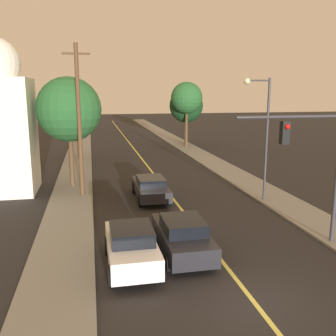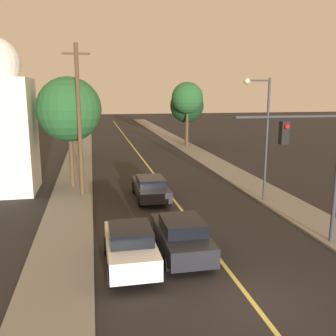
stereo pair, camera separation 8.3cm
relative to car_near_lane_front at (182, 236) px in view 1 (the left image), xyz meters
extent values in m
plane|color=black|center=(1.33, -3.93, -0.78)|extent=(200.00, 200.00, 0.00)
cube|color=black|center=(1.33, 32.07, -0.77)|extent=(9.51, 80.00, 0.01)
cube|color=#D1C14C|center=(1.33, 32.07, -0.76)|extent=(0.16, 76.00, 0.00)
cube|color=gray|center=(-4.67, 32.07, -0.72)|extent=(2.50, 80.00, 0.12)
cube|color=gray|center=(7.34, 32.07, -0.72)|extent=(2.50, 80.00, 0.12)
cube|color=black|center=(0.00, 0.03, -0.10)|extent=(1.74, 4.31, 0.72)
cube|color=black|center=(0.00, -0.14, 0.50)|extent=(1.54, 1.94, 0.48)
cylinder|color=black|center=(-0.83, 1.37, -0.46)|extent=(0.22, 0.62, 0.62)
cylinder|color=black|center=(0.83, 1.37, -0.46)|extent=(0.22, 0.62, 0.62)
cylinder|color=black|center=(-0.83, -1.30, -0.46)|extent=(0.22, 0.62, 0.62)
cylinder|color=black|center=(0.83, -1.30, -0.46)|extent=(0.22, 0.62, 0.62)
cube|color=black|center=(0.00, 8.01, -0.13)|extent=(1.74, 4.69, 0.61)
cube|color=black|center=(0.00, 7.83, 0.38)|extent=(1.53, 2.11, 0.42)
cylinder|color=black|center=(-0.83, 9.47, -0.44)|extent=(0.22, 0.68, 0.68)
cylinder|color=black|center=(0.83, 9.47, -0.44)|extent=(0.22, 0.68, 0.68)
cylinder|color=black|center=(-0.83, 6.56, -0.44)|extent=(0.22, 0.68, 0.68)
cylinder|color=black|center=(0.83, 6.56, -0.44)|extent=(0.22, 0.68, 0.68)
cube|color=white|center=(-2.09, -0.68, -0.04)|extent=(1.70, 4.05, 0.74)
cube|color=black|center=(-2.09, -0.84, 0.58)|extent=(1.50, 1.82, 0.50)
cylinder|color=black|center=(-2.90, 0.58, -0.41)|extent=(0.22, 0.73, 0.73)
cylinder|color=black|center=(-1.28, 0.58, -0.41)|extent=(0.22, 0.73, 0.73)
cylinder|color=black|center=(-2.90, -1.94, -0.41)|extent=(0.22, 0.73, 0.73)
cylinder|color=black|center=(-1.28, -1.94, -0.41)|extent=(0.22, 0.73, 0.73)
cylinder|color=#333338|center=(4.23, -0.23, 4.62)|extent=(4.50, 0.12, 0.12)
cube|color=black|center=(4.01, -0.23, 4.01)|extent=(0.32, 0.28, 0.90)
sphere|color=red|center=(4.01, -0.41, 4.26)|extent=(0.20, 0.20, 0.20)
cylinder|color=#333338|center=(6.44, 6.12, 2.84)|extent=(0.14, 0.14, 6.98)
cylinder|color=#333338|center=(5.77, 6.12, 6.18)|extent=(1.34, 0.09, 0.09)
sphere|color=beige|center=(5.10, 6.12, 6.13)|extent=(0.36, 0.36, 0.36)
cylinder|color=#513823|center=(-4.02, 9.37, 3.83)|extent=(0.24, 0.24, 8.98)
cube|color=#513823|center=(-4.02, 9.37, 7.72)|extent=(1.60, 0.12, 0.12)
cylinder|color=#4C3823|center=(-4.71, 11.75, 1.16)|extent=(0.29, 0.29, 3.63)
sphere|color=#235628|center=(-4.71, 11.75, 4.45)|extent=(4.19, 4.19, 4.19)
cylinder|color=#3D2B1C|center=(-4.47, 22.39, 0.85)|extent=(0.41, 0.41, 3.00)
sphere|color=#2D4C1E|center=(-4.47, 22.39, 3.44)|extent=(3.11, 3.11, 3.11)
cylinder|color=#4C3823|center=(7.36, 27.99, 1.49)|extent=(0.30, 0.30, 4.29)
sphere|color=#235628|center=(7.36, 27.99, 4.88)|extent=(3.56, 3.56, 3.56)
cylinder|color=#4C3823|center=(7.81, 29.94, 0.95)|extent=(0.41, 0.41, 3.21)
sphere|color=#143819|center=(7.81, 29.94, 3.94)|extent=(3.97, 3.97, 3.97)
cube|color=silver|center=(-8.93, 11.47, 2.82)|extent=(4.02, 4.02, 7.18)
camera|label=1|loc=(-3.37, -13.50, 5.57)|focal=40.00mm
camera|label=2|loc=(-3.29, -13.52, 5.57)|focal=40.00mm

